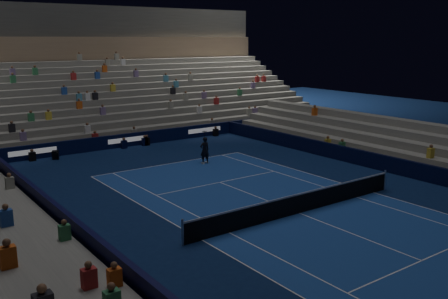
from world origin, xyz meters
name	(u,v)px	position (x,y,z in m)	size (l,w,h in m)	color
ground	(299,213)	(0.00, 0.00, 0.00)	(90.00, 90.00, 0.00)	#0B1B44
court_surface	(299,213)	(0.00, 0.00, 0.01)	(10.97, 23.77, 0.01)	navy
sponsor_barrier_far	(127,140)	(0.00, 18.50, 0.50)	(44.00, 0.25, 1.00)	black
sponsor_barrier_east	(420,172)	(9.70, 0.00, 0.50)	(0.25, 37.00, 1.00)	black
sponsor_barrier_west	(103,255)	(-9.70, 0.00, 0.50)	(0.25, 37.00, 1.00)	#080932
grandstand_main	(80,92)	(0.00, 27.90, 3.38)	(44.00, 15.20, 11.20)	slate
tennis_net	(299,203)	(0.00, 0.00, 0.50)	(12.90, 0.10, 1.10)	#B2B2B7
tennis_player	(205,150)	(1.79, 10.61, 0.89)	(0.65, 0.43, 1.78)	black
broadcast_camera	(56,155)	(-5.72, 17.62, 0.30)	(0.60, 0.96, 0.57)	black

